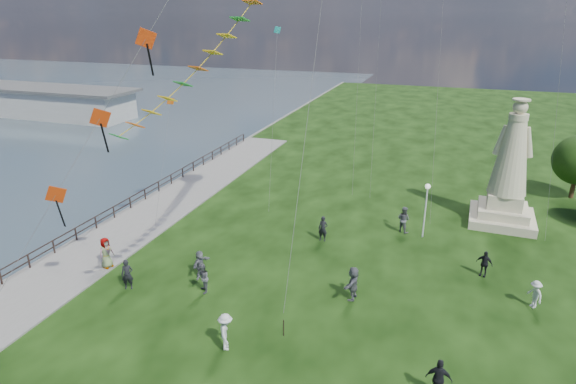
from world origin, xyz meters
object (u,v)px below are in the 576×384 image
at_px(person_0, 127,275).
at_px(person_5, 200,263).
at_px(statue, 508,178).
at_px(lamppost, 426,199).
at_px(person_11, 353,283).
at_px(pier_pavilion, 45,101).
at_px(person_2, 226,332).
at_px(person_3, 439,379).
at_px(person_9, 484,264).
at_px(person_6, 323,229).
at_px(person_10, 106,254).
at_px(person_7, 403,219).
at_px(person_1, 202,279).
at_px(person_8, 535,294).

distance_m(person_0, person_5, 4.11).
bearing_deg(statue, lamppost, -137.81).
height_order(lamppost, person_11, lamppost).
height_order(pier_pavilion, person_2, pier_pavilion).
xyz_separation_m(person_3, person_9, (2.08, 10.85, -0.09)).
height_order(lamppost, person_6, lamppost).
relative_size(person_6, person_10, 0.91).
height_order(person_5, person_7, person_7).
distance_m(statue, person_5, 22.63).
height_order(person_0, person_1, person_0).
bearing_deg(person_8, person_9, -167.66).
xyz_separation_m(person_7, person_10, (-16.46, -11.20, 0.01)).
bearing_deg(person_9, person_10, -144.97).
bearing_deg(person_3, lamppost, -82.78).
xyz_separation_m(person_6, person_10, (-11.44, -7.98, 0.09)).
relative_size(person_5, person_7, 0.84).
bearing_deg(pier_pavilion, person_1, -38.12).
distance_m(person_1, person_5, 1.90).
distance_m(person_5, person_11, 9.07).
bearing_deg(person_7, person_1, 78.00).
height_order(pier_pavilion, person_10, pier_pavilion).
bearing_deg(person_1, person_9, 79.93).
bearing_deg(person_6, person_11, -60.12).
distance_m(person_1, person_3, 13.34).
xyz_separation_m(person_0, person_7, (13.85, 12.71, 0.06)).
height_order(lamppost, person_9, lamppost).
bearing_deg(person_3, person_10, -11.65).
height_order(person_2, person_10, person_10).
xyz_separation_m(lamppost, person_7, (-1.42, 0.42, -1.88)).
xyz_separation_m(pier_pavilion, person_3, (59.75, -40.65, -0.94)).
relative_size(statue, person_5, 5.69).
relative_size(person_2, person_8, 1.18).
relative_size(lamppost, person_11, 2.05).
bearing_deg(person_11, pier_pavilion, -116.76).
xyz_separation_m(person_0, person_1, (4.20, 1.01, -0.02)).
bearing_deg(person_2, person_6, -33.09).
distance_m(person_2, person_10, 11.04).
bearing_deg(person_9, person_7, 156.52).
xyz_separation_m(person_0, person_5, (3.17, 2.61, -0.09)).
distance_m(person_3, person_10, 20.06).
height_order(person_3, person_10, person_10).
bearing_deg(person_11, person_3, 44.25).
height_order(person_0, person_7, person_7).
distance_m(lamppost, person_1, 15.92).
bearing_deg(person_5, pier_pavilion, 60.71).
bearing_deg(person_5, statue, -42.68).
relative_size(statue, person_1, 5.23).
relative_size(person_1, person_7, 0.92).
height_order(person_1, person_11, person_11).
relative_size(pier_pavilion, person_9, 18.52).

